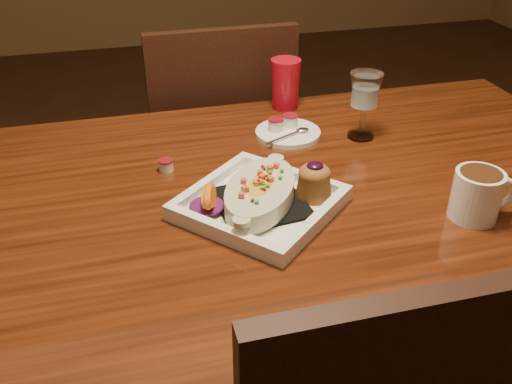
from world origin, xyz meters
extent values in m
cube|color=maroon|center=(0.00, 0.00, 0.73)|extent=(1.50, 0.90, 0.04)
cylinder|color=black|center=(0.67, 0.37, 0.35)|extent=(0.07, 0.07, 0.71)
cube|color=black|center=(0.00, 0.70, 0.45)|extent=(0.42, 0.42, 0.04)
cylinder|color=black|center=(0.17, 0.87, 0.23)|extent=(0.04, 0.04, 0.45)
cylinder|color=black|center=(-0.17, 0.87, 0.23)|extent=(0.04, 0.04, 0.45)
cylinder|color=black|center=(0.17, 0.53, 0.23)|extent=(0.04, 0.04, 0.45)
cylinder|color=black|center=(-0.17, 0.53, 0.23)|extent=(0.04, 0.04, 0.45)
cube|color=black|center=(0.00, 0.51, 0.70)|extent=(0.40, 0.03, 0.46)
cube|color=white|center=(-0.05, -0.05, 0.76)|extent=(0.35, 0.35, 0.01)
cube|color=black|center=(-0.05, -0.05, 0.77)|extent=(0.17, 0.17, 0.01)
ellipsoid|color=yellow|center=(-0.05, -0.05, 0.79)|extent=(0.18, 0.21, 0.03)
ellipsoid|color=#5E155A|center=(-0.15, -0.04, 0.77)|extent=(0.07, 0.07, 0.02)
cone|color=brown|center=(0.05, -0.05, 0.79)|extent=(0.07, 0.07, 0.05)
ellipsoid|color=brown|center=(0.05, -0.05, 0.81)|extent=(0.06, 0.06, 0.03)
ellipsoid|color=black|center=(0.05, -0.05, 0.83)|extent=(0.03, 0.03, 0.01)
cylinder|color=white|center=(0.31, -0.17, 0.80)|extent=(0.09, 0.09, 0.09)
cylinder|color=#3D1F10|center=(0.31, -0.17, 0.83)|extent=(0.07, 0.07, 0.02)
torus|color=white|center=(0.36, -0.17, 0.80)|extent=(0.07, 0.02, 0.06)
cylinder|color=silver|center=(0.25, 0.19, 0.75)|extent=(0.06, 0.06, 0.01)
cylinder|color=silver|center=(0.25, 0.19, 0.79)|extent=(0.01, 0.01, 0.07)
cone|color=silver|center=(0.25, 0.19, 0.86)|extent=(0.07, 0.07, 0.08)
cylinder|color=white|center=(0.09, 0.24, 0.76)|extent=(0.15, 0.15, 0.01)
cylinder|color=white|center=(0.07, 0.25, 0.77)|extent=(0.03, 0.03, 0.03)
cylinder|color=maroon|center=(0.07, 0.25, 0.79)|extent=(0.04, 0.04, 0.00)
cylinder|color=white|center=(0.11, 0.26, 0.77)|extent=(0.03, 0.03, 0.03)
cylinder|color=maroon|center=(0.11, 0.26, 0.79)|extent=(0.04, 0.04, 0.00)
cylinder|color=white|center=(-0.20, 0.14, 0.76)|extent=(0.03, 0.03, 0.02)
cylinder|color=maroon|center=(-0.20, 0.14, 0.77)|extent=(0.03, 0.03, 0.00)
cone|color=red|center=(0.14, 0.40, 0.81)|extent=(0.08, 0.08, 0.13)
camera|label=1|loc=(-0.28, -0.89, 1.33)|focal=40.00mm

